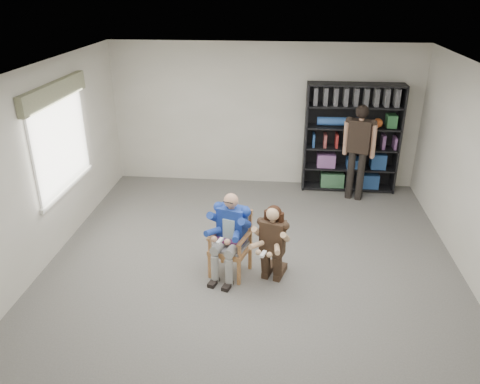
# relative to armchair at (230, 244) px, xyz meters

# --- Properties ---
(room_shell) EXTENTS (6.00, 7.00, 2.80)m
(room_shell) POSITION_rel_armchair_xyz_m (0.29, -0.10, 0.92)
(room_shell) COLOR beige
(room_shell) RESTS_ON ground
(floor) EXTENTS (6.00, 7.00, 0.01)m
(floor) POSITION_rel_armchair_xyz_m (0.29, -0.10, -0.48)
(floor) COLOR #615E59
(floor) RESTS_ON ground
(window_left) EXTENTS (0.16, 2.00, 1.75)m
(window_left) POSITION_rel_armchair_xyz_m (-2.66, 0.90, 1.15)
(window_left) COLOR silver
(window_left) RESTS_ON room_shell
(armchair) EXTENTS (0.69, 0.67, 0.95)m
(armchair) POSITION_rel_armchair_xyz_m (0.00, 0.00, 0.00)
(armchair) COLOR #A76730
(armchair) RESTS_ON floor
(seated_man) EXTENTS (0.73, 0.87, 1.24)m
(seated_man) POSITION_rel_armchair_xyz_m (0.00, -0.00, 0.14)
(seated_man) COLOR #133296
(seated_man) RESTS_ON floor
(kneeling_woman) EXTENTS (0.68, 0.87, 1.13)m
(kneeling_woman) POSITION_rel_armchair_xyz_m (0.58, -0.12, 0.09)
(kneeling_woman) COLOR #33251A
(kneeling_woman) RESTS_ON floor
(bookshelf) EXTENTS (1.80, 0.38, 2.10)m
(bookshelf) POSITION_rel_armchair_xyz_m (1.99, 3.18, 0.57)
(bookshelf) COLOR black
(bookshelf) RESTS_ON floor
(standing_man) EXTENTS (0.63, 0.47, 1.81)m
(standing_man) POSITION_rel_armchair_xyz_m (2.07, 2.72, 0.43)
(standing_man) COLOR black
(standing_man) RESTS_ON floor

